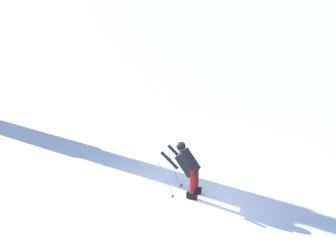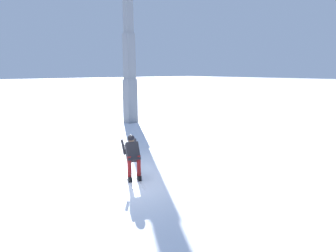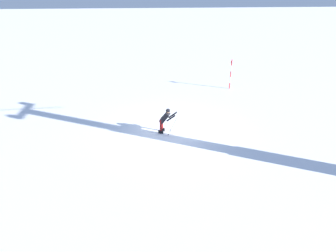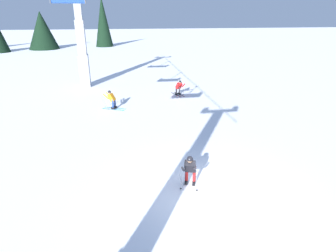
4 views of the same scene
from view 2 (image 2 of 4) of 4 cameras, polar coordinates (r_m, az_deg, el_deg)
ground_plane at (r=10.11m, az=-10.37°, el=-10.13°), size 260.00×260.00×0.00m
skier_carving_main at (r=9.73m, az=-7.00°, el=-5.51°), size 1.78×1.11×1.63m
lift_tower_near at (r=20.22m, az=-7.63°, el=11.97°), size 0.74×2.76×9.60m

